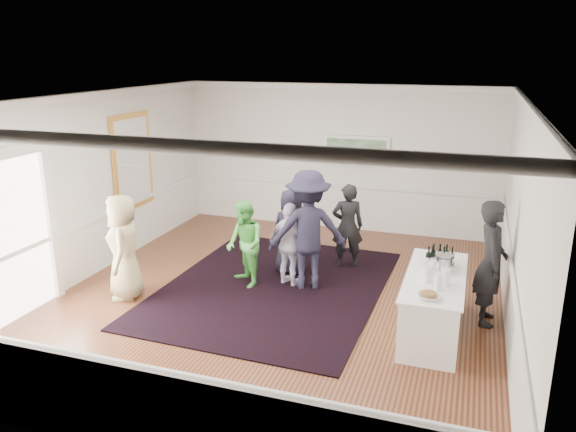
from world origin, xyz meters
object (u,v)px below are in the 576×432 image
(guest_green, at_px, (245,244))
(guest_dark_b, at_px, (347,226))
(guest_navy, at_px, (291,231))
(ice_bucket, at_px, (444,263))
(nut_bowl, at_px, (429,295))
(guest_lilac, at_px, (290,245))
(guest_dark_a, at_px, (308,230))
(bartender, at_px, (491,263))
(serving_table, at_px, (434,304))
(guest_tan, at_px, (124,247))

(guest_green, height_order, guest_dark_b, guest_dark_b)
(guest_navy, bearing_deg, ice_bucket, 160.53)
(ice_bucket, height_order, nut_bowl, ice_bucket)
(ice_bucket, bearing_deg, guest_lilac, 163.95)
(guest_dark_b, bearing_deg, guest_dark_a, 50.98)
(guest_dark_b, height_order, ice_bucket, guest_dark_b)
(bartender, xyz_separation_m, nut_bowl, (-0.75, -1.36, -0.03))
(guest_lilac, bearing_deg, nut_bowl, 163.75)
(guest_lilac, xyz_separation_m, nut_bowl, (2.43, -1.74, 0.17))
(serving_table, relative_size, guest_dark_a, 1.05)
(serving_table, relative_size, ice_bucket, 8.16)
(guest_lilac, height_order, ice_bucket, guest_lilac)
(guest_green, bearing_deg, guest_dark_a, 59.10)
(ice_bucket, bearing_deg, serving_table, -111.32)
(bartender, height_order, nut_bowl, bartender)
(bartender, height_order, ice_bucket, bartender)
(guest_lilac, bearing_deg, guest_tan, 48.29)
(guest_dark_a, distance_m, ice_bucket, 2.35)
(serving_table, bearing_deg, guest_lilac, 158.92)
(guest_green, xyz_separation_m, guest_dark_b, (1.45, 1.39, 0.05))
(bartender, bearing_deg, serving_table, 125.69)
(serving_table, xyz_separation_m, ice_bucket, (0.08, 0.22, 0.54))
(guest_green, distance_m, guest_lilac, 0.76)
(guest_lilac, distance_m, guest_dark_b, 1.35)
(bartender, distance_m, guest_lilac, 3.20)
(bartender, bearing_deg, guest_tan, 97.15)
(guest_lilac, distance_m, guest_dark_a, 0.42)
(guest_dark_b, bearing_deg, serving_table, 111.10)
(guest_navy, bearing_deg, guest_green, 61.65)
(bartender, xyz_separation_m, ice_bucket, (-0.64, -0.35, 0.04))
(guest_dark_b, xyz_separation_m, nut_bowl, (1.70, -2.87, 0.11))
(serving_table, relative_size, guest_navy, 1.37)
(guest_dark_b, xyz_separation_m, ice_bucket, (1.81, -1.86, 0.18))
(serving_table, xyz_separation_m, guest_lilac, (-2.45, 0.94, 0.29))
(bartender, relative_size, ice_bucket, 7.14)
(guest_tan, xyz_separation_m, guest_green, (1.65, 1.05, -0.12))
(guest_dark_a, xyz_separation_m, guest_dark_b, (0.42, 1.13, -0.22))
(guest_lilac, relative_size, guest_dark_a, 0.72)
(serving_table, distance_m, bartender, 1.05)
(guest_navy, bearing_deg, guest_dark_a, 136.64)
(serving_table, height_order, ice_bucket, ice_bucket)
(guest_dark_a, height_order, nut_bowl, guest_dark_a)
(serving_table, height_order, guest_tan, guest_tan)
(bartender, distance_m, guest_dark_a, 2.89)
(guest_dark_b, relative_size, ice_bucket, 6.08)
(serving_table, height_order, guest_dark_b, guest_dark_b)
(guest_green, height_order, nut_bowl, guest_green)
(serving_table, distance_m, guest_dark_b, 2.72)
(guest_green, relative_size, ice_bucket, 5.71)
(guest_lilac, bearing_deg, guest_dark_b, -103.33)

